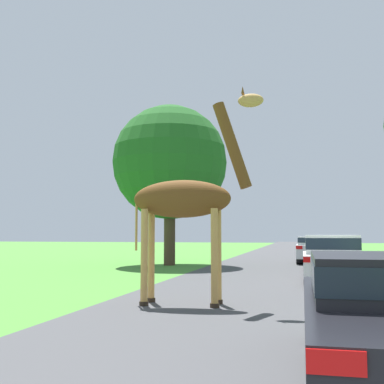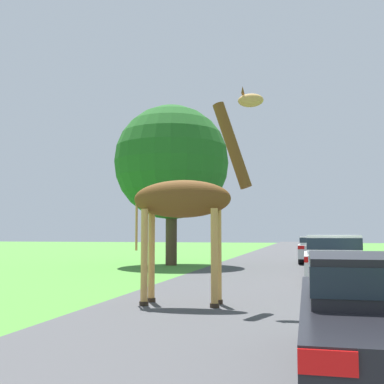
{
  "view_description": "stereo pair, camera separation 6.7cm",
  "coord_description": "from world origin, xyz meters",
  "px_view_note": "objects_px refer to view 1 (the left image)",
  "views": [
    {
      "loc": [
        0.59,
        -0.01,
        1.55
      ],
      "look_at": [
        -1.77,
        10.27,
        2.45
      ],
      "focal_mm": 45.0,
      "sensor_mm": 36.0,
      "label": 1
    },
    {
      "loc": [
        0.65,
        0.0,
        1.55
      ],
      "look_at": [
        -1.77,
        10.27,
        2.45
      ],
      "focal_mm": 45.0,
      "sensor_mm": 36.0,
      "label": 2
    }
  ],
  "objects_px": {
    "giraffe_near_road": "(187,200)",
    "tree_centre_back": "(170,163)",
    "car_far_ahead": "(328,254)",
    "car_queue_right": "(332,257)",
    "car_queue_left": "(314,249)"
  },
  "relations": [
    {
      "from": "car_queue_right",
      "to": "car_queue_left",
      "type": "bearing_deg",
      "value": 92.06
    },
    {
      "from": "car_queue_right",
      "to": "car_queue_left",
      "type": "relative_size",
      "value": 1.08
    },
    {
      "from": "car_queue_right",
      "to": "car_queue_left",
      "type": "height_order",
      "value": "car_queue_right"
    },
    {
      "from": "car_far_ahead",
      "to": "car_queue_right",
      "type": "bearing_deg",
      "value": -91.5
    },
    {
      "from": "giraffe_near_road",
      "to": "car_far_ahead",
      "type": "bearing_deg",
      "value": 159.44
    },
    {
      "from": "car_queue_right",
      "to": "car_queue_left",
      "type": "xyz_separation_m",
      "value": [
        -0.36,
        9.86,
        -0.03
      ]
    },
    {
      "from": "car_queue_left",
      "to": "car_far_ahead",
      "type": "height_order",
      "value": "car_queue_left"
    },
    {
      "from": "giraffe_near_road",
      "to": "tree_centre_back",
      "type": "height_order",
      "value": "tree_centre_back"
    },
    {
      "from": "car_far_ahead",
      "to": "tree_centre_back",
      "type": "height_order",
      "value": "tree_centre_back"
    },
    {
      "from": "car_queue_right",
      "to": "tree_centre_back",
      "type": "height_order",
      "value": "tree_centre_back"
    },
    {
      "from": "car_queue_right",
      "to": "giraffe_near_road",
      "type": "bearing_deg",
      "value": -119.89
    },
    {
      "from": "car_queue_right",
      "to": "car_far_ahead",
      "type": "xyz_separation_m",
      "value": [
        0.12,
        4.77,
        -0.08
      ]
    },
    {
      "from": "giraffe_near_road",
      "to": "tree_centre_back",
      "type": "relative_size",
      "value": 0.61
    },
    {
      "from": "car_far_ahead",
      "to": "tree_centre_back",
      "type": "relative_size",
      "value": 0.55
    },
    {
      "from": "car_queue_left",
      "to": "car_far_ahead",
      "type": "relative_size",
      "value": 0.93
    }
  ]
}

